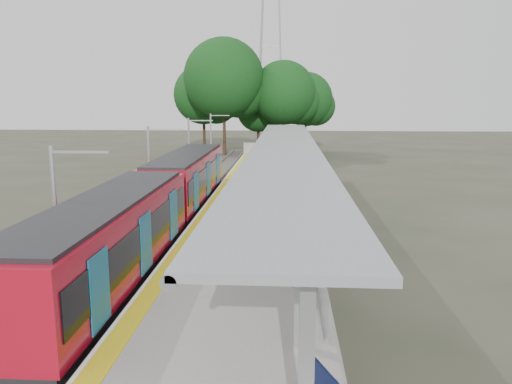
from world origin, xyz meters
TOP-DOWN VIEW (x-y plane):
  - trackbed at (-4.50, 20.00)m, footprint 3.00×70.00m
  - platform at (0.00, 20.00)m, footprint 6.00×50.00m
  - tactile_strip at (-2.55, 20.00)m, footprint 0.60×50.00m
  - end_fence at (0.00, 44.95)m, footprint 6.00×0.10m
  - train at (-4.50, 13.93)m, footprint 2.74×27.60m
  - canopy at (1.61, 16.19)m, footprint 3.27×38.00m
  - pylon at (-1.00, 73.00)m, footprint 8.00×4.00m
  - tree_cluster at (-3.14, 52.74)m, footprint 20.25×14.05m
  - catenary_masts at (-6.22, 19.00)m, footprint 2.08×48.16m
  - bench_mid at (1.78, 16.96)m, footprint 0.53×1.61m
  - bench_far at (2.08, 27.93)m, footprint 0.71×1.59m
  - info_pillar_near at (1.51, 7.07)m, footprint 0.41×0.41m
  - info_pillar_far at (2.09, 21.82)m, footprint 0.45×0.45m
  - litter_bin at (1.68, 9.17)m, footprint 0.59×0.59m

SIDE VIEW (x-z plane):
  - trackbed at x=-4.50m, z-range 0.00..0.24m
  - platform at x=0.00m, z-range 0.00..1.00m
  - tactile_strip at x=-2.55m, z-range 1.00..1.02m
  - litter_bin at x=1.68m, z-range 1.00..2.02m
  - bench_far at x=2.08m, z-range 1.03..2.07m
  - bench_mid at x=1.78m, z-range 1.03..2.12m
  - end_fence at x=0.00m, z-range 1.00..2.20m
  - info_pillar_near at x=1.51m, z-range 0.88..2.72m
  - info_pillar_far at x=2.09m, z-range 0.87..2.86m
  - train at x=-4.50m, z-range 0.24..3.86m
  - catenary_masts at x=-6.22m, z-range 0.21..5.61m
  - canopy at x=1.61m, z-range 2.37..6.03m
  - tree_cluster at x=-3.14m, z-range 0.92..14.93m
  - pylon at x=-1.00m, z-range 0.00..38.00m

